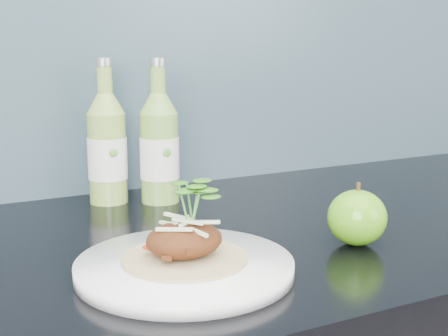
% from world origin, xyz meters
% --- Properties ---
extents(dinner_plate, '(0.28, 0.28, 0.02)m').
position_xyz_m(dinner_plate, '(-0.11, 1.57, 0.91)').
color(dinner_plate, white).
rests_on(dinner_plate, kitchen_counter).
extents(pork_taco, '(0.14, 0.14, 0.09)m').
position_xyz_m(pork_taco, '(-0.11, 1.57, 0.94)').
color(pork_taco, tan).
rests_on(pork_taco, dinner_plate).
extents(green_apple, '(0.10, 0.10, 0.08)m').
position_xyz_m(green_apple, '(0.12, 1.57, 0.93)').
color(green_apple, '#3A900F').
rests_on(green_apple, kitchen_counter).
extents(cider_bottle_left, '(0.08, 0.08, 0.23)m').
position_xyz_m(cider_bottle_left, '(-0.09, 1.91, 0.99)').
color(cider_bottle_left, '#88B24A').
rests_on(cider_bottle_left, kitchen_counter).
extents(cider_bottle_right, '(0.08, 0.08, 0.23)m').
position_xyz_m(cider_bottle_right, '(-0.02, 1.88, 0.99)').
color(cider_bottle_right, '#7BAB47').
rests_on(cider_bottle_right, kitchen_counter).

